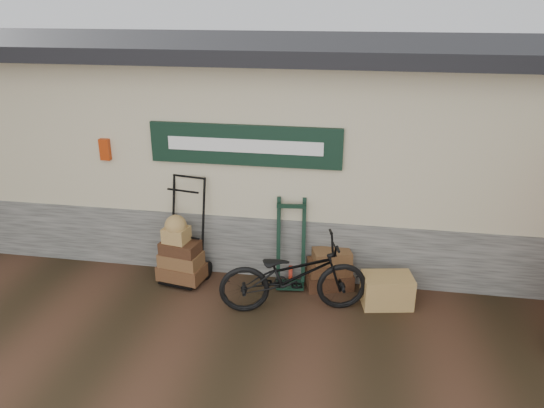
# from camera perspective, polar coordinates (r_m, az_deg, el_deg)

# --- Properties ---
(ground) EXTENTS (80.00, 80.00, 0.00)m
(ground) POSITION_cam_1_polar(r_m,az_deg,el_deg) (6.94, -1.98, -11.65)
(ground) COLOR black
(ground) RESTS_ON ground
(station_building) EXTENTS (14.40, 4.10, 3.20)m
(station_building) POSITION_cam_1_polar(r_m,az_deg,el_deg) (8.79, 1.53, 7.06)
(station_building) COLOR #4C4C47
(station_building) RESTS_ON ground
(porter_trolley) EXTENTS (0.85, 0.69, 1.52)m
(porter_trolley) POSITION_cam_1_polar(r_m,az_deg,el_deg) (7.51, -9.30, -2.68)
(porter_trolley) COLOR black
(porter_trolley) RESTS_ON ground
(green_barrow) EXTENTS (0.49, 0.43, 1.25)m
(green_barrow) POSITION_cam_1_polar(r_m,az_deg,el_deg) (7.32, 2.05, -4.22)
(green_barrow) COLOR black
(green_barrow) RESTS_ON ground
(suitcase_stack) EXTENTS (0.72, 0.57, 0.56)m
(suitcase_stack) POSITION_cam_1_polar(r_m,az_deg,el_deg) (7.43, 6.20, -6.90)
(suitcase_stack) COLOR #371D11
(suitcase_stack) RESTS_ON ground
(wicker_hamper) EXTENTS (0.71, 0.53, 0.42)m
(wicker_hamper) POSITION_cam_1_polar(r_m,az_deg,el_deg) (7.17, 12.27, -9.05)
(wicker_hamper) COLOR olive
(wicker_hamper) RESTS_ON ground
(bicycle) EXTENTS (1.09, 2.00, 1.10)m
(bicycle) POSITION_cam_1_polar(r_m,az_deg,el_deg) (6.75, 2.31, -7.25)
(bicycle) COLOR black
(bicycle) RESTS_ON ground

